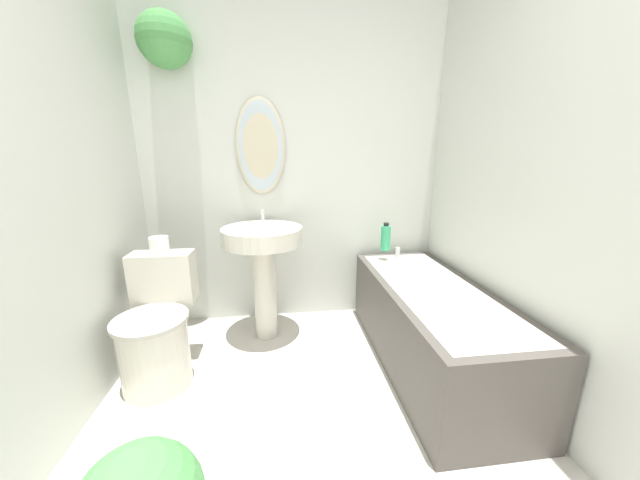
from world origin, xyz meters
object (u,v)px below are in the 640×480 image
toilet_paper_roll (159,245)px  pedestal_sink (263,255)px  toilet (157,332)px  bathtub (431,324)px  shampoo_bottle (386,238)px

toilet_paper_roll → pedestal_sink: bearing=17.9°
toilet → bathtub: (1.66, -0.06, -0.03)m
bathtub → shampoo_bottle: (-0.12, 0.57, 0.42)m
toilet → toilet_paper_roll: toilet_paper_roll is taller
toilet → toilet_paper_roll: size_ratio=6.59×
bathtub → toilet_paper_roll: toilet_paper_roll is taller
bathtub → shampoo_bottle: size_ratio=6.83×
pedestal_sink → toilet_paper_roll: 0.66m
toilet → shampoo_bottle: bearing=18.4°
toilet_paper_roll → toilet: bearing=-90.0°
pedestal_sink → bathtub: size_ratio=0.63×
toilet_paper_roll → bathtub: bearing=-9.1°
pedestal_sink → toilet_paper_roll: size_ratio=8.40×
toilet → bathtub: toilet is taller
toilet → pedestal_sink: 0.80m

